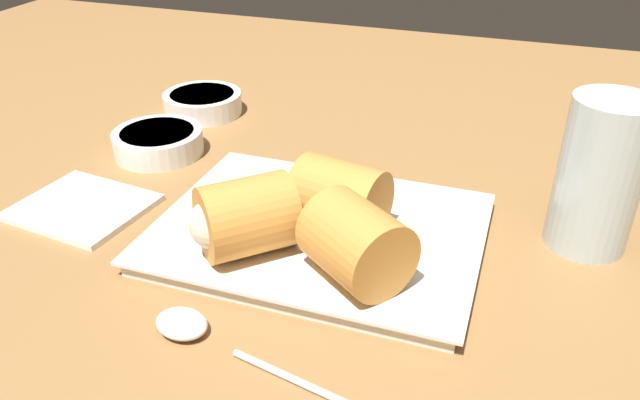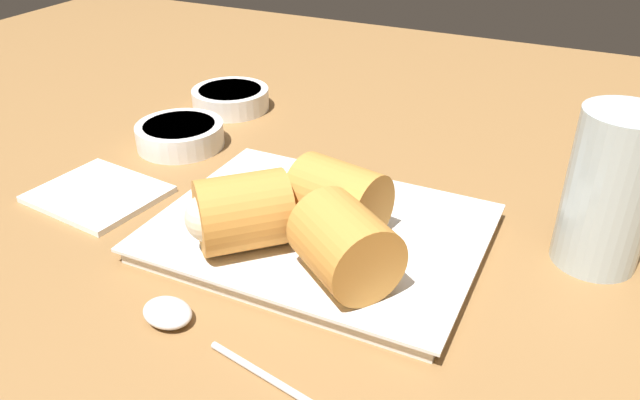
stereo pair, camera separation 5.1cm
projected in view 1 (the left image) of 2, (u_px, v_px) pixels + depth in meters
table_surface at (332, 252)px, 54.86cm from camera, size 180.00×140.00×2.00cm
serving_plate at (320, 232)px, 54.44cm from camera, size 27.68×21.15×1.50cm
roll_front_left at (241, 218)px, 49.17cm from camera, size 9.52×9.50×6.23cm
roll_front_right at (334, 195)px, 52.24cm from camera, size 8.81×7.56×6.23cm
roll_back_left at (352, 240)px, 46.47cm from camera, size 9.51×9.30×6.23cm
dipping_bowl_near at (158, 141)px, 69.04cm from camera, size 9.84×9.84×2.67cm
dipping_bowl_far at (203, 102)px, 79.18cm from camera, size 9.84×9.84×2.67cm
spoon at (196, 331)px, 43.74cm from camera, size 17.19×5.20×1.39cm
napkin at (83, 207)px, 58.98cm from camera, size 12.70×11.18×0.60cm
drinking_glass at (599, 175)px, 51.08cm from camera, size 6.78×6.78×13.26cm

